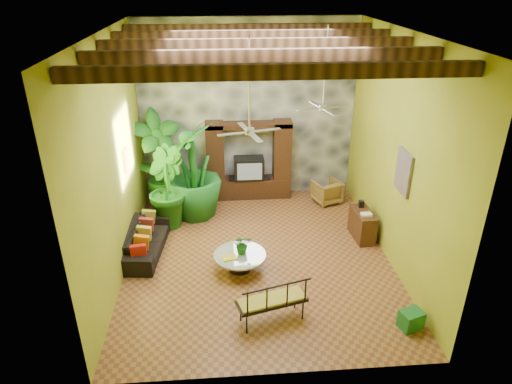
{
  "coord_description": "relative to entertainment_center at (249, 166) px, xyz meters",
  "views": [
    {
      "loc": [
        -0.75,
        -8.95,
        6.04
      ],
      "look_at": [
        -0.03,
        0.2,
        1.57
      ],
      "focal_mm": 32.0,
      "sensor_mm": 36.0,
      "label": 1
    }
  ],
  "objects": [
    {
      "name": "wicker_armchair",
      "position": [
        2.2,
        -0.52,
        -0.64
      ],
      "size": [
        0.91,
        0.93,
        0.66
      ],
      "primitive_type": "imported",
      "rotation": [
        0.0,
        0.0,
        3.51
      ],
      "color": "olive",
      "rests_on": "ground"
    },
    {
      "name": "entertainment_center",
      "position": [
        0.0,
        0.0,
        0.0
      ],
      "size": [
        2.4,
        0.55,
        2.3
      ],
      "color": "black",
      "rests_on": "ground"
    },
    {
      "name": "centerpiece_plant",
      "position": [
        -0.38,
        -3.58,
        -0.35
      ],
      "size": [
        0.48,
        0.45,
        0.43
      ],
      "primitive_type": "imported",
      "rotation": [
        0.0,
        0.0,
        0.36
      ],
      "color": "#1C5F19",
      "rests_on": "coffee_table"
    },
    {
      "name": "tall_plant_b",
      "position": [
        -2.23,
        -1.43,
        0.08
      ],
      "size": [
        1.33,
        1.44,
        2.09
      ],
      "primitive_type": "imported",
      "rotation": [
        0.0,
        0.0,
        2.02
      ],
      "color": "#1C6A1C",
      "rests_on": "ground"
    },
    {
      "name": "green_bin",
      "position": [
        2.65,
        -5.74,
        -0.78
      ],
      "size": [
        0.49,
        0.43,
        0.36
      ],
      "primitive_type": "cube",
      "rotation": [
        0.0,
        0.0,
        0.33
      ],
      "color": "#1E7134",
      "rests_on": "ground"
    },
    {
      "name": "iron_bench",
      "position": [
        0.08,
        -5.41,
        -0.42
      ],
      "size": [
        1.4,
        0.83,
        0.57
      ],
      "rotation": [
        0.0,
        0.0,
        0.27
      ],
      "color": "black",
      "rests_on": "ground"
    },
    {
      "name": "tall_plant_c",
      "position": [
        -1.53,
        -1.0,
        0.35
      ],
      "size": [
        1.6,
        1.6,
        2.63
      ],
      "primitive_type": "imported",
      "rotation": [
        0.0,
        0.0,
        4.62
      ],
      "color": "#19611F",
      "rests_on": "ground"
    },
    {
      "name": "tall_plant_a",
      "position": [
        -2.48,
        -0.37,
        0.41
      ],
      "size": [
        1.73,
        1.52,
        2.75
      ],
      "primitive_type": "imported",
      "rotation": [
        0.0,
        0.0,
        0.46
      ],
      "color": "#1D6219",
      "rests_on": "ground"
    },
    {
      "name": "sofa",
      "position": [
        -2.65,
        -2.73,
        -0.65
      ],
      "size": [
        1.04,
        2.2,
        0.62
      ],
      "primitive_type": "imported",
      "rotation": [
        0.0,
        0.0,
        1.47
      ],
      "color": "black",
      "rests_on": "ground"
    },
    {
      "name": "ceiling_beams",
      "position": [
        0.0,
        -3.14,
        3.81
      ],
      "size": [
        5.95,
        5.36,
        0.22
      ],
      "color": "#3E2514",
      "rests_on": "ceiling"
    },
    {
      "name": "back_wall",
      "position": [
        0.0,
        0.36,
        1.53
      ],
      "size": [
        6.0,
        0.02,
        5.0
      ],
      "primitive_type": "cube",
      "color": "olive",
      "rests_on": "ground"
    },
    {
      "name": "ceiling",
      "position": [
        0.0,
        -3.14,
        4.03
      ],
      "size": [
        6.0,
        7.0,
        0.02
      ],
      "primitive_type": "cube",
      "color": "silver",
      "rests_on": "back_wall"
    },
    {
      "name": "wall_art_painting",
      "position": [
        2.96,
        -3.74,
        1.33
      ],
      "size": [
        0.06,
        0.7,
        0.9
      ],
      "primitive_type": "cube",
      "color": "#2A5F9C",
      "rests_on": "right_wall"
    },
    {
      "name": "coffee_table",
      "position": [
        -0.44,
        -3.65,
        -0.71
      ],
      "size": [
        1.16,
        1.16,
        0.4
      ],
      "rotation": [
        0.0,
        0.0,
        -0.05
      ],
      "color": "black",
      "rests_on": "ground"
    },
    {
      "name": "ceiling_fan_front",
      "position": [
        -0.2,
        -3.54,
        2.44
      ],
      "size": [
        1.28,
        1.28,
        1.86
      ],
      "color": "#A9A9AD",
      "rests_on": "ceiling"
    },
    {
      "name": "yellow_tray",
      "position": [
        -0.68,
        -3.78,
        -0.55
      ],
      "size": [
        0.33,
        0.27,
        0.03
      ],
      "primitive_type": "cube",
      "rotation": [
        0.0,
        0.0,
        0.23
      ],
      "color": "yellow",
      "rests_on": "coffee_table"
    },
    {
      "name": "side_console",
      "position": [
        2.65,
        -2.53,
        -0.6
      ],
      "size": [
        0.48,
        0.94,
        0.73
      ],
      "primitive_type": "cube",
      "rotation": [
        0.0,
        0.0,
        0.07
      ],
      "color": "#3A2212",
      "rests_on": "ground"
    },
    {
      "name": "wall_art_mask",
      "position": [
        -2.96,
        -2.14,
        1.13
      ],
      "size": [
        0.06,
        0.32,
        0.55
      ],
      "primitive_type": "cube",
      "color": "yellow",
      "rests_on": "left_wall"
    },
    {
      "name": "ground",
      "position": [
        0.0,
        -3.14,
        -0.97
      ],
      "size": [
        7.0,
        7.0,
        0.0
      ],
      "primitive_type": "plane",
      "color": "brown",
      "rests_on": "ground"
    },
    {
      "name": "left_wall",
      "position": [
        -3.0,
        -3.14,
        1.53
      ],
      "size": [
        0.02,
        7.0,
        5.0
      ],
      "primitive_type": "cube",
      "color": "olive",
      "rests_on": "ground"
    },
    {
      "name": "ceiling_fan_back",
      "position": [
        1.6,
        -1.94,
        2.44
      ],
      "size": [
        1.28,
        1.28,
        1.86
      ],
      "color": "#A9A9AD",
      "rests_on": "ceiling"
    },
    {
      "name": "stone_accent_wall",
      "position": [
        0.0,
        0.3,
        1.53
      ],
      "size": [
        5.98,
        0.1,
        4.98
      ],
      "primitive_type": "cube",
      "color": "#3A3D42",
      "rests_on": "ground"
    },
    {
      "name": "right_wall",
      "position": [
        3.0,
        -3.14,
        1.53
      ],
      "size": [
        0.02,
        7.0,
        5.0
      ],
      "primitive_type": "cube",
      "color": "olive",
      "rests_on": "ground"
    }
  ]
}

